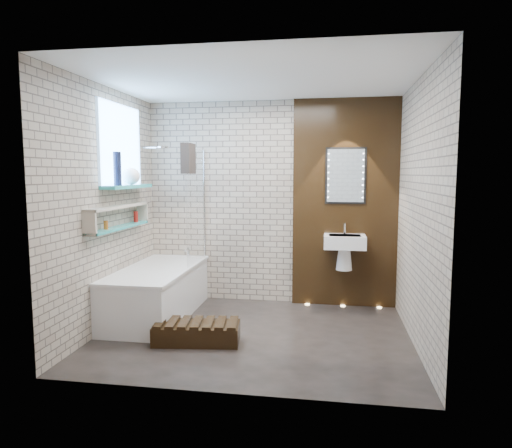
% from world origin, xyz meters
% --- Properties ---
extents(ground, '(3.20, 3.20, 0.00)m').
position_xyz_m(ground, '(0.00, 0.00, 0.00)').
color(ground, black).
rests_on(ground, ground).
extents(room_shell, '(3.24, 3.20, 2.60)m').
position_xyz_m(room_shell, '(0.00, 0.00, 1.30)').
color(room_shell, gray).
rests_on(room_shell, ground).
extents(walnut_panel, '(1.30, 0.06, 2.60)m').
position_xyz_m(walnut_panel, '(0.95, 1.27, 1.30)').
color(walnut_panel, black).
rests_on(walnut_panel, ground).
extents(clerestory_window, '(0.18, 1.00, 0.94)m').
position_xyz_m(clerestory_window, '(-1.57, 0.35, 1.90)').
color(clerestory_window, '#7FADE0').
rests_on(clerestory_window, room_shell).
extents(display_niche, '(0.14, 1.30, 0.26)m').
position_xyz_m(display_niche, '(-1.53, 0.15, 1.20)').
color(display_niche, teal).
rests_on(display_niche, room_shell).
extents(bathtub, '(0.79, 1.74, 0.70)m').
position_xyz_m(bathtub, '(-1.22, 0.45, 0.29)').
color(bathtub, white).
rests_on(bathtub, ground).
extents(bath_screen, '(0.01, 0.78, 1.40)m').
position_xyz_m(bath_screen, '(-0.87, 0.89, 1.28)').
color(bath_screen, white).
rests_on(bath_screen, bathtub).
extents(towel, '(0.10, 0.27, 0.35)m').
position_xyz_m(towel, '(-0.87, 0.60, 1.85)').
color(towel, black).
rests_on(towel, bath_screen).
extents(shower_head, '(0.18, 0.18, 0.02)m').
position_xyz_m(shower_head, '(-1.30, 0.95, 2.00)').
color(shower_head, silver).
rests_on(shower_head, room_shell).
extents(washbasin, '(0.50, 0.36, 0.58)m').
position_xyz_m(washbasin, '(0.95, 1.07, 0.79)').
color(washbasin, white).
rests_on(washbasin, walnut_panel).
extents(led_mirror, '(0.50, 0.02, 0.70)m').
position_xyz_m(led_mirror, '(0.95, 1.23, 1.65)').
color(led_mirror, black).
rests_on(led_mirror, walnut_panel).
extents(walnut_step, '(0.88, 0.48, 0.19)m').
position_xyz_m(walnut_step, '(-0.53, -0.30, 0.09)').
color(walnut_step, black).
rests_on(walnut_step, ground).
extents(niche_bottles, '(0.05, 0.79, 0.13)m').
position_xyz_m(niche_bottles, '(-1.53, 0.32, 1.16)').
color(niche_bottles, maroon).
rests_on(niche_bottles, display_niche).
extents(sill_vases, '(0.19, 0.49, 0.36)m').
position_xyz_m(sill_vases, '(-1.50, 0.34, 1.67)').
color(sill_vases, white).
rests_on(sill_vases, clerestory_window).
extents(floor_uplights, '(0.96, 0.06, 0.01)m').
position_xyz_m(floor_uplights, '(0.95, 1.20, 0.01)').
color(floor_uplights, '#FFD899').
rests_on(floor_uplights, ground).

